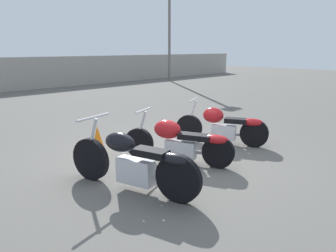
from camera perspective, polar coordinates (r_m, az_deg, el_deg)
The scene contains 6 objects.
ground_plane at distance 6.20m, azimuth -0.42°, elevation -5.76°, with size 60.00×60.00×0.00m, color #5B5954.
light_pole_left at distance 21.49m, azimuth 0.25°, elevation 19.02°, with size 0.70×0.35×6.99m.
motorcycle_slot_0 at distance 4.76m, azimuth -6.00°, elevation -6.29°, with size 0.83×2.20×1.04m.
motorcycle_slot_1 at distance 5.90m, azimuth 1.90°, elevation -2.63°, with size 0.97×1.99×0.94m.
motorcycle_slot_2 at distance 7.16m, azimuth 9.47°, elevation 0.06°, with size 1.02×1.88×0.96m.
traffic_cone_near at distance 6.64m, azimuth -12.13°, elevation -2.29°, with size 0.29×0.29×0.55m.
Camera 1 is at (-4.16, -4.13, 2.03)m, focal length 35.00 mm.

